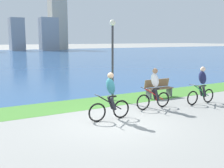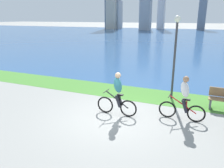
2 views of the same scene
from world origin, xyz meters
TOP-DOWN VIEW (x-y plane):
  - ground_plane at (0.00, 0.00)m, footprint 300.00×300.00m
  - grass_strip_bayside at (0.00, 3.07)m, footprint 120.00×2.14m
  - bay_water_surface at (0.00, 37.81)m, footprint 300.00×67.34m
  - cyclist_lead at (0.04, 0.34)m, footprint 1.66×0.52m
  - cyclist_trailing at (2.44, 0.87)m, footprint 1.69×0.52m
  - lamppost_tall at (1.70, 3.10)m, footprint 0.28×0.28m
  - city_skyline_far_shore at (-7.87, 64.50)m, footprint 52.22×10.85m

SIDE VIEW (x-z plane):
  - ground_plane at x=0.00m, z-range 0.00..0.00m
  - bay_water_surface at x=0.00m, z-range 0.00..0.00m
  - grass_strip_bayside at x=0.00m, z-range 0.00..0.01m
  - cyclist_trailing at x=2.44m, z-range -0.01..1.69m
  - cyclist_lead at x=0.04m, z-range -0.01..1.70m
  - lamppost_tall at x=1.70m, z-range 0.59..4.35m
  - city_skyline_far_shore at x=-7.87m, z-range -3.62..18.33m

